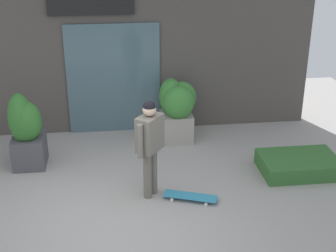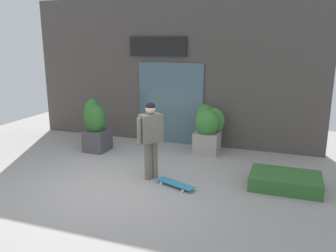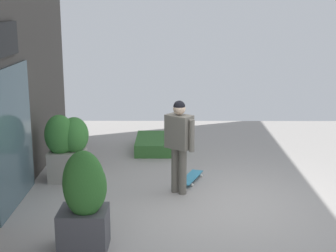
{
  "view_description": "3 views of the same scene",
  "coord_description": "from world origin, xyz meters",
  "px_view_note": "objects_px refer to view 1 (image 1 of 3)",
  "views": [
    {
      "loc": [
        0.02,
        -6.09,
        4.09
      ],
      "look_at": [
        0.85,
        0.73,
        1.1
      ],
      "focal_mm": 51.91,
      "sensor_mm": 36.0,
      "label": 1
    },
    {
      "loc": [
        3.12,
        -5.58,
        2.75
      ],
      "look_at": [
        0.85,
        0.73,
        1.1
      ],
      "focal_mm": 36.7,
      "sensor_mm": 36.0,
      "label": 2
    },
    {
      "loc": [
        -7.5,
        0.68,
        3.11
      ],
      "look_at": [
        0.85,
        0.73,
        1.1
      ],
      "focal_mm": 53.75,
      "sensor_mm": 36.0,
      "label": 3
    }
  ],
  "objects_px": {
    "skateboarder": "(150,140)",
    "planter_box_left": "(25,130)",
    "skateboard": "(190,196)",
    "planter_box_right": "(176,107)"
  },
  "relations": [
    {
      "from": "skateboarder",
      "to": "planter_box_left",
      "type": "height_order",
      "value": "skateboarder"
    },
    {
      "from": "planter_box_left",
      "to": "skateboard",
      "type": "bearing_deg",
      "value": -28.92
    },
    {
      "from": "skateboarder",
      "to": "planter_box_right",
      "type": "relative_size",
      "value": 1.3
    },
    {
      "from": "skateboarder",
      "to": "skateboard",
      "type": "xyz_separation_m",
      "value": [
        0.6,
        -0.23,
        -0.91
      ]
    },
    {
      "from": "skateboarder",
      "to": "skateboard",
      "type": "height_order",
      "value": "skateboarder"
    },
    {
      "from": "planter_box_left",
      "to": "planter_box_right",
      "type": "bearing_deg",
      "value": 16.19
    },
    {
      "from": "skateboard",
      "to": "planter_box_left",
      "type": "bearing_deg",
      "value": 171.75
    },
    {
      "from": "skateboard",
      "to": "planter_box_left",
      "type": "xyz_separation_m",
      "value": [
        -2.65,
        1.46,
        0.63
      ]
    },
    {
      "from": "skateboarder",
      "to": "skateboard",
      "type": "distance_m",
      "value": 1.11
    },
    {
      "from": "planter_box_left",
      "to": "planter_box_right",
      "type": "height_order",
      "value": "planter_box_left"
    }
  ]
}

